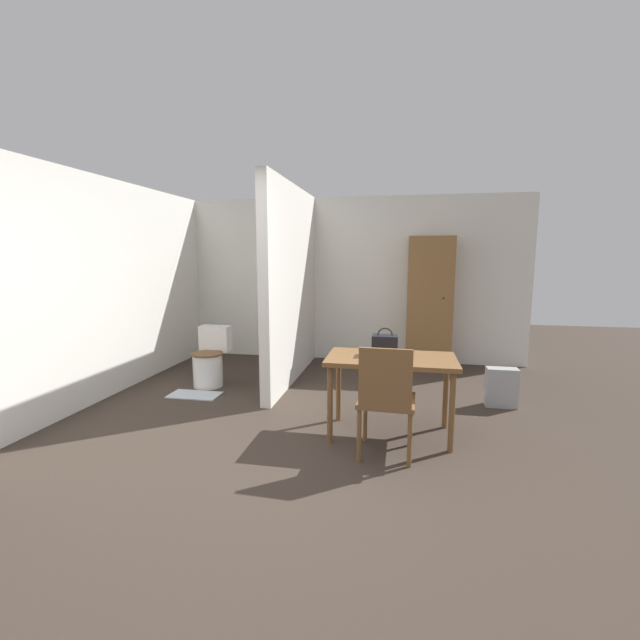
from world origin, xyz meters
TOP-DOWN VIEW (x-y plane):
  - ground_plane at (0.00, 0.00)m, footprint 16.00×16.00m
  - wall_back at (0.00, 3.85)m, footprint 5.65×0.12m
  - wall_left at (-2.39, 1.90)m, footprint 0.12×4.79m
  - partition_wall at (-0.42, 2.61)m, footprint 0.12×2.37m
  - dining_table at (0.90, 0.99)m, footprint 1.14×0.64m
  - wooden_chair at (0.88, 0.53)m, footprint 0.47×0.47m
  - toilet at (-1.37, 2.12)m, footprint 0.39×0.53m
  - handbag at (0.84, 1.06)m, footprint 0.23×0.16m
  - wooden_cabinet at (1.38, 3.56)m, footprint 0.63×0.46m
  - bath_mat at (-1.37, 1.68)m, footprint 0.59×0.32m
  - space_heater at (2.07, 1.97)m, footprint 0.32×0.16m

SIDE VIEW (x-z plane):
  - ground_plane at x=0.00m, z-range 0.00..0.00m
  - bath_mat at x=-1.37m, z-range 0.00..0.01m
  - space_heater at x=2.07m, z-range 0.00..0.43m
  - toilet at x=-1.37m, z-range -0.05..0.68m
  - wooden_chair at x=0.88m, z-range 0.04..0.98m
  - dining_table at x=0.90m, z-range 0.27..1.00m
  - handbag at x=0.84m, z-range 0.70..0.95m
  - wooden_cabinet at x=1.38m, z-range 0.00..1.89m
  - wall_back at x=0.00m, z-range 0.00..2.50m
  - wall_left at x=-2.39m, z-range 0.00..2.50m
  - partition_wall at x=-0.42m, z-range 0.00..2.50m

